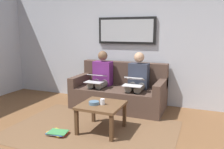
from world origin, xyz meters
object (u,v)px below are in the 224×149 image
bowl (94,103)px  laptop_white (134,82)px  person_left (137,80)px  magazine_stack (58,133)px  framed_mirror (126,31)px  cup (102,102)px  couch (120,92)px  laptop_silver (96,78)px  person_right (101,77)px  coffee_table (101,108)px

bowl → laptop_white: (-0.34, -0.98, 0.16)m
person_left → magazine_stack: size_ratio=3.31×
framed_mirror → cup: (-0.17, 1.63, -1.07)m
couch → framed_mirror: framed_mirror is taller
bowl → laptop_silver: size_ratio=0.45×
framed_mirror → person_left: (-0.39, 0.46, -0.94)m
person_left → laptop_silver: size_ratio=3.26×
magazine_stack → person_right: bearing=-90.8°
couch → framed_mirror: bearing=-90.0°
couch → person_right: 0.49m
cup → laptop_silver: laptop_silver is taller
bowl → person_left: bearing=-105.5°
framed_mirror → person_right: (0.39, 0.46, -0.94)m
bowl → person_right: size_ratio=0.14×
framed_mirror → magazine_stack: (0.41, 1.99, -1.52)m
person_left → person_right: size_ratio=1.00×
couch → framed_mirror: size_ratio=1.46×
couch → coffee_table: bearing=96.9°
cup → bowl: bearing=21.1°
couch → person_right: bearing=9.9°
framed_mirror → person_left: framed_mirror is taller
cup → laptop_silver: bearing=-58.6°
laptop_white → magazine_stack: laptop_white is taller
bowl → couch: bearing=-87.6°
laptop_silver → magazine_stack: size_ratio=1.02×
person_right → magazine_stack: person_right is taller
cup → person_left: bearing=-100.4°
cup → laptop_silver: 1.09m
person_right → bowl: bearing=110.0°
cup → person_left: (-0.22, -1.17, 0.13)m
framed_mirror → laptop_silver: (0.39, 0.70, -0.92)m
laptop_white → laptop_silver: bearing=0.3°
coffee_table → laptop_white: bearing=-105.0°
coffee_table → laptop_white: laptop_white is taller
person_right → magazine_stack: size_ratio=3.31×
coffee_table → laptop_white: size_ratio=1.81×
laptop_white → coffee_table: bearing=75.0°
couch → laptop_white: bearing=141.6°
person_left → magazine_stack: bearing=62.4°
coffee_table → cup: bearing=143.0°
framed_mirror → laptop_white: framed_mirror is taller
framed_mirror → laptop_white: size_ratio=3.54×
person_right → laptop_white: bearing=162.8°
bowl → laptop_white: laptop_white is taller
laptop_white → couch: bearing=-38.4°
cup → magazine_stack: size_ratio=0.26×
couch → framed_mirror: (0.00, -0.39, 1.24)m
cup → magazine_stack: (0.59, 0.36, -0.45)m
bowl → person_left: (-0.34, -1.22, 0.15)m
laptop_silver → coffee_table: bearing=120.7°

